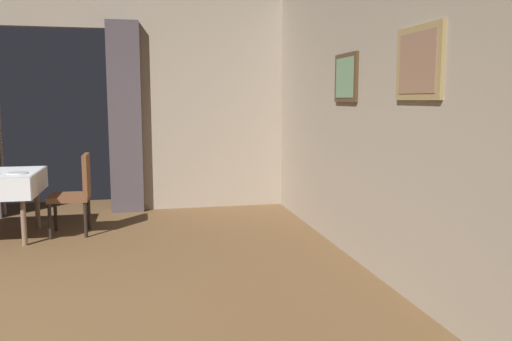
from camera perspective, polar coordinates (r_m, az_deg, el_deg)
wall_right at (r=3.92m, az=19.44°, el=6.55°), size 0.16×8.40×3.00m
wall_back at (r=7.61m, az=-21.02°, el=6.95°), size 6.40×0.27×3.00m
chair_mid_right at (r=6.40m, az=-18.89°, el=-2.03°), size 0.44×0.44×0.93m
plate_mid_b at (r=6.30m, az=-24.43°, el=-0.24°), size 0.22×0.22×0.01m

